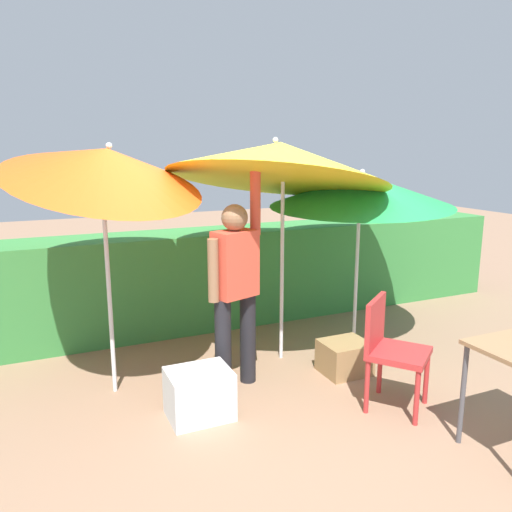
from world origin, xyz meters
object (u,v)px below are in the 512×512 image
Objects in this scene: chair_plastic at (390,346)px; cooler_box at (199,394)px; person_vendor at (235,283)px; umbrella_orange at (361,190)px; umbrella_rainbow at (279,162)px; umbrella_yellow at (106,166)px; crate_cardboard at (345,357)px.

chair_plastic reaches higher than cooler_box.
cooler_box is at bearing -140.68° from person_vendor.
umbrella_orange reaches higher than cooler_box.
umbrella_yellow is at bearing -177.82° from umbrella_rainbow.
umbrella_yellow reaches higher than chair_plastic.
umbrella_rainbow is 2.71× the size of chair_plastic.
cooler_box is (-1.44, 0.45, -0.32)m from chair_plastic.
cooler_box is (-1.06, -0.78, -1.73)m from umbrella_rainbow.
crate_cardboard is (0.03, 0.66, -0.36)m from chair_plastic.
umbrella_orange is at bearing 21.85° from cooler_box.
umbrella_rainbow is at bearing 2.18° from umbrella_yellow.
umbrella_yellow reaches higher than cooler_box.
umbrella_yellow reaches higher than person_vendor.
umbrella_yellow is 1.41m from person_vendor.
cooler_box is at bearing -55.23° from umbrella_yellow.
chair_plastic reaches higher than crate_cardboard.
crate_cardboard is at bearing 87.37° from chair_plastic.
umbrella_rainbow is 1.03× the size of umbrella_yellow.
umbrella_orange is 2.10× the size of chair_plastic.
person_vendor is (-0.61, -0.41, -0.99)m from umbrella_rainbow.
cooler_box is at bearing -158.15° from umbrella_orange.
umbrella_yellow is 2.64× the size of chair_plastic.
person_vendor reaches higher than crate_cardboard.
crate_cardboard is at bearing 7.99° from cooler_box.
umbrella_yellow is at bearing 165.44° from crate_cardboard.
chair_plastic is at bearing -113.93° from umbrella_orange.
cooler_box reaches higher than crate_cardboard.
umbrella_rainbow reaches higher than umbrella_yellow.
cooler_box is 1.14× the size of crate_cardboard.
umbrella_rainbow is at bearing -178.56° from umbrella_orange.
person_vendor is 2.11× the size of chair_plastic.
umbrella_orange is at bearing 1.44° from umbrella_rainbow.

